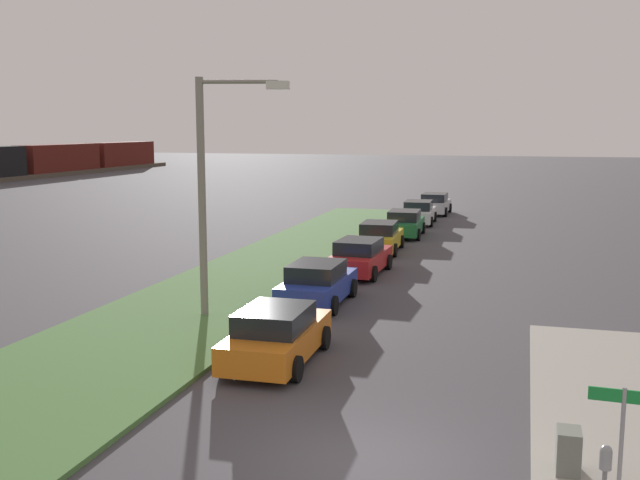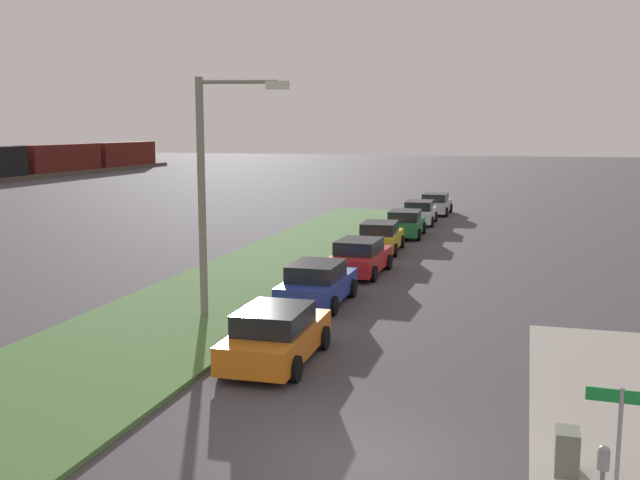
{
  "view_description": "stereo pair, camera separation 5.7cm",
  "coord_description": "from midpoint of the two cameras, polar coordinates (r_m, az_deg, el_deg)",
  "views": [
    {
      "loc": [
        -12.16,
        -2.62,
        5.97
      ],
      "look_at": [
        13.43,
        4.6,
        1.9
      ],
      "focal_mm": 41.18,
      "sensor_mm": 36.0,
      "label": 1
    },
    {
      "loc": [
        -12.15,
        -2.67,
        5.97
      ],
      "look_at": [
        13.43,
        4.6,
        1.9
      ],
      "focal_mm": 41.18,
      "sensor_mm": 36.0,
      "label": 2
    }
  ],
  "objects": [
    {
      "name": "grass_median",
      "position": [
        25.19,
        -9.22,
        -4.98
      ],
      "size": [
        60.0,
        6.0,
        0.12
      ],
      "primitive_type": "cube",
      "color": "#477238",
      "rests_on": "ground"
    },
    {
      "name": "parked_car_green",
      "position": [
        40.9,
        6.53,
        1.27
      ],
      "size": [
        4.37,
        2.14,
        1.47
      ],
      "rotation": [
        0.0,
        0.0,
        0.04
      ],
      "color": "#1E6B38",
      "rests_on": "ground"
    },
    {
      "name": "utility_box",
      "position": [
        13.7,
        18.61,
        -15.54
      ],
      "size": [
        0.55,
        0.4,
        0.9
      ],
      "primitive_type": "cube",
      "color": "slate",
      "rests_on": "ground"
    },
    {
      "name": "parked_car_silver",
      "position": [
        51.82,
        8.88,
        2.78
      ],
      "size": [
        4.32,
        2.05,
        1.47
      ],
      "rotation": [
        0.0,
        0.0,
        -0.01
      ],
      "color": "#B2B5BA",
      "rests_on": "ground"
    },
    {
      "name": "parked_car_white",
      "position": [
        46.37,
        7.63,
        2.12
      ],
      "size": [
        4.37,
        2.15,
        1.47
      ],
      "rotation": [
        0.0,
        0.0,
        0.04
      ],
      "color": "silver",
      "rests_on": "ground"
    },
    {
      "name": "ground",
      "position": [
        13.8,
        3.26,
        -16.94
      ],
      "size": [
        300.0,
        300.0,
        0.0
      ],
      "primitive_type": "plane",
      "color": "#423F44"
    },
    {
      "name": "parked_car_red",
      "position": [
        30.17,
        3.05,
        -1.34
      ],
      "size": [
        4.36,
        2.14,
        1.47
      ],
      "rotation": [
        0.0,
        0.0,
        -0.04
      ],
      "color": "red",
      "rests_on": "ground"
    },
    {
      "name": "street_sign",
      "position": [
        10.9,
        22.19,
        -15.02
      ],
      "size": [
        0.07,
        0.9,
        2.6
      ],
      "color": "#99999E",
      "rests_on": "ground"
    },
    {
      "name": "parked_car_orange",
      "position": [
        18.96,
        -3.47,
        -7.4
      ],
      "size": [
        4.33,
        2.07,
        1.47
      ],
      "rotation": [
        0.0,
        0.0,
        0.02
      ],
      "color": "orange",
      "rests_on": "ground"
    },
    {
      "name": "parked_car_blue",
      "position": [
        25.02,
        -0.26,
        -3.42
      ],
      "size": [
        4.3,
        2.03,
        1.47
      ],
      "rotation": [
        0.0,
        0.0,
        -0.0
      ],
      "color": "#23389E",
      "rests_on": "ground"
    },
    {
      "name": "parked_car_yellow",
      "position": [
        35.74,
        4.61,
        0.22
      ],
      "size": [
        4.37,
        2.16,
        1.47
      ],
      "rotation": [
        0.0,
        0.0,
        0.04
      ],
      "color": "gold",
      "rests_on": "ground"
    },
    {
      "name": "streetlight",
      "position": [
        22.98,
        -8.39,
        4.67
      ],
      "size": [
        0.93,
        2.84,
        7.5
      ],
      "color": "gray",
      "rests_on": "ground"
    },
    {
      "name": "parking_meter",
      "position": [
        11.94,
        21.14,
        -16.26
      ],
      "size": [
        0.18,
        0.18,
        1.42
      ],
      "color": "slate",
      "rests_on": "ground"
    }
  ]
}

